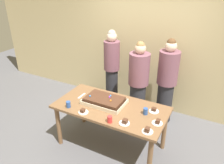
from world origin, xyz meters
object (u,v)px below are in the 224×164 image
(party_table, at_px, (111,112))
(person_green_shirt_behind, at_px, (138,84))
(plated_slice_center_front, at_px, (83,111))
(person_striped_tie_right, at_px, (112,70))
(plated_slice_far_right, at_px, (125,122))
(drink_cup_far_end, at_px, (68,104))
(plated_slice_near_left, at_px, (147,131))
(person_serving_front, at_px, (167,81))
(plated_slice_near_right, at_px, (154,110))
(sheet_cake, at_px, (104,101))
(drink_cup_nearest, at_px, (145,111))
(drink_cup_middle, at_px, (110,119))
(cake_server_utensil, at_px, (82,96))
(plated_slice_far_left, at_px, (158,122))

(party_table, relative_size, person_green_shirt_behind, 1.07)
(plated_slice_center_front, height_order, person_striped_tie_right, person_striped_tie_right)
(plated_slice_far_right, bearing_deg, plated_slice_center_front, -176.03)
(drink_cup_far_end, bearing_deg, party_table, 29.39)
(plated_slice_near_left, distance_m, person_serving_front, 1.48)
(plated_slice_near_right, height_order, plated_slice_far_right, plated_slice_far_right)
(sheet_cake, distance_m, drink_cup_nearest, 0.69)
(plated_slice_far_right, height_order, drink_cup_middle, drink_cup_middle)
(plated_slice_far_right, relative_size, cake_server_utensil, 0.75)
(plated_slice_far_right, height_order, person_serving_front, person_serving_front)
(plated_slice_far_right, bearing_deg, cake_server_utensil, 160.08)
(drink_cup_far_end, xyz_separation_m, person_green_shirt_behind, (0.71, 1.13, 0.01))
(drink_cup_nearest, bearing_deg, plated_slice_far_right, -116.17)
(party_table, height_order, drink_cup_nearest, drink_cup_nearest)
(party_table, relative_size, plated_slice_near_right, 11.68)
(party_table, xyz_separation_m, plated_slice_near_left, (0.72, -0.32, 0.12))
(sheet_cake, xyz_separation_m, person_serving_front, (0.70, 1.10, 0.03))
(drink_cup_far_end, bearing_deg, plated_slice_center_front, -3.47)
(party_table, xyz_separation_m, drink_cup_middle, (0.18, -0.36, 0.14))
(sheet_cake, bearing_deg, person_serving_front, 57.46)
(plated_slice_center_front, height_order, person_green_shirt_behind, person_green_shirt_behind)
(cake_server_utensil, bearing_deg, plated_slice_near_left, -16.14)
(sheet_cake, distance_m, cake_server_utensil, 0.46)
(plated_slice_far_left, bearing_deg, person_striped_tie_right, 139.27)
(drink_cup_middle, height_order, person_serving_front, person_serving_front)
(person_striped_tie_right, bearing_deg, person_serving_front, 73.14)
(plated_slice_near_left, distance_m, plated_slice_far_left, 0.25)
(plated_slice_far_right, distance_m, cake_server_utensil, 1.03)
(plated_slice_far_left, height_order, plated_slice_center_front, plated_slice_far_left)
(person_serving_front, bearing_deg, cake_server_utensil, -14.22)
(drink_cup_far_end, distance_m, cake_server_utensil, 0.38)
(party_table, height_order, person_striped_tie_right, person_striped_tie_right)
(plated_slice_far_right, height_order, drink_cup_far_end, drink_cup_far_end)
(cake_server_utensil, bearing_deg, person_green_shirt_behind, 45.77)
(person_serving_front, bearing_deg, sheet_cake, 0.00)
(party_table, height_order, plated_slice_near_left, plated_slice_near_left)
(plated_slice_near_left, relative_size, person_serving_front, 0.09)
(sheet_cake, height_order, person_green_shirt_behind, person_green_shirt_behind)
(drink_cup_middle, height_order, person_striped_tie_right, person_striped_tie_right)
(person_striped_tie_right, bearing_deg, plated_slice_far_left, 27.62)
(plated_slice_near_left, height_order, drink_cup_nearest, drink_cup_nearest)
(drink_cup_nearest, height_order, person_striped_tie_right, person_striped_tie_right)
(cake_server_utensil, bearing_deg, sheet_cake, -1.84)
(drink_cup_far_end, height_order, person_serving_front, person_serving_front)
(plated_slice_far_right, xyz_separation_m, person_striped_tie_right, (-0.92, 1.35, 0.09))
(plated_slice_far_left, xyz_separation_m, cake_server_utensil, (-1.37, 0.14, -0.02))
(sheet_cake, height_order, plated_slice_near_left, sheet_cake)
(plated_slice_near_left, height_order, person_green_shirt_behind, person_green_shirt_behind)
(plated_slice_center_front, bearing_deg, sheet_cake, 69.02)
(plated_slice_near_left, relative_size, person_striped_tie_right, 0.09)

